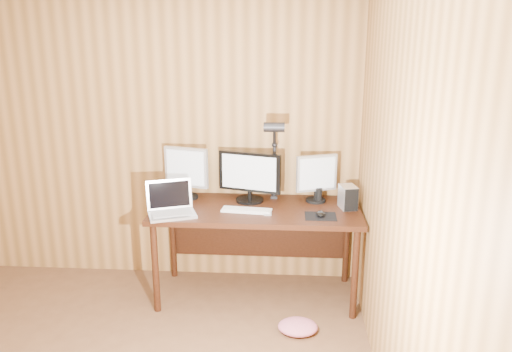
# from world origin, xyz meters

# --- Properties ---
(room_shell) EXTENTS (4.00, 4.00, 4.00)m
(room_shell) POSITION_xyz_m (0.00, 0.00, 1.25)
(room_shell) COLOR brown
(room_shell) RESTS_ON ground
(desk) EXTENTS (1.60, 0.70, 0.75)m
(desk) POSITION_xyz_m (0.93, 1.70, 0.63)
(desk) COLOR black
(desk) RESTS_ON floor
(monitor_center) EXTENTS (0.50, 0.22, 0.40)m
(monitor_center) POSITION_xyz_m (0.86, 1.79, 0.96)
(monitor_center) COLOR black
(monitor_center) RESTS_ON desk
(monitor_left) EXTENTS (0.37, 0.18, 0.42)m
(monitor_left) POSITION_xyz_m (0.35, 1.83, 0.98)
(monitor_left) COLOR black
(monitor_left) RESTS_ON desk
(monitor_right) EXTENTS (0.32, 0.16, 0.38)m
(monitor_right) POSITION_xyz_m (1.40, 1.82, 0.95)
(monitor_right) COLOR black
(monitor_right) RESTS_ON desk
(laptop) EXTENTS (0.41, 0.37, 0.24)m
(laptop) POSITION_xyz_m (0.30, 1.46, 0.81)
(laptop) COLOR silver
(laptop) RESTS_ON desk
(keyboard) EXTENTS (0.39, 0.16, 0.02)m
(keyboard) POSITION_xyz_m (0.86, 1.55, 0.76)
(keyboard) COLOR white
(keyboard) RESTS_ON desk
(mousepad) EXTENTS (0.23, 0.19, 0.00)m
(mousepad) POSITION_xyz_m (1.41, 1.47, 0.75)
(mousepad) COLOR black
(mousepad) RESTS_ON desk
(mouse) EXTENTS (0.08, 0.12, 0.04)m
(mouse) POSITION_xyz_m (1.41, 1.47, 0.77)
(mouse) COLOR black
(mouse) RESTS_ON mousepad
(hard_drive) EXTENTS (0.14, 0.18, 0.18)m
(hard_drive) POSITION_xyz_m (1.63, 1.67, 0.84)
(hard_drive) COLOR silver
(hard_drive) RESTS_ON desk
(phone) EXTENTS (0.05, 0.11, 0.01)m
(phone) POSITION_xyz_m (1.03, 1.51, 0.76)
(phone) COLOR silver
(phone) RESTS_ON desk
(speaker) EXTENTS (0.05, 0.05, 0.12)m
(speaker) POSITION_xyz_m (1.42, 1.79, 0.81)
(speaker) COLOR black
(speaker) RESTS_ON desk
(desk_lamp) EXTENTS (0.16, 0.23, 0.69)m
(desk_lamp) POSITION_xyz_m (1.06, 1.80, 1.18)
(desk_lamp) COLOR black
(desk_lamp) RESTS_ON desk
(fabric_pile) EXTENTS (0.34, 0.30, 0.09)m
(fabric_pile) POSITION_xyz_m (1.26, 1.12, 0.05)
(fabric_pile) COLOR #C65F76
(fabric_pile) RESTS_ON floor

